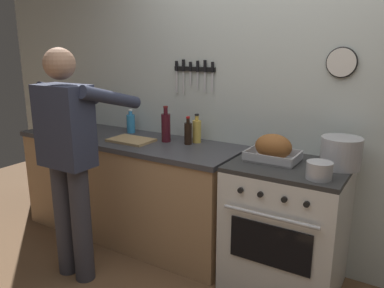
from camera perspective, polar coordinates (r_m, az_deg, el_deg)
The scene contains 12 objects.
wall_back at distance 2.95m, azimuth 12.92°, elevation 6.94°, with size 6.00×0.13×2.60m.
counter_block at distance 3.45m, azimuth -9.31°, elevation -6.37°, with size 2.03×0.65×0.90m.
stove at distance 2.80m, azimuth 13.78°, elevation -11.79°, with size 0.76×0.67×0.90m.
person_cook at distance 2.79m, azimuth -17.81°, elevation -1.14°, with size 0.51×0.63×1.66m.
roasting_pan at distance 2.68m, azimuth 12.01°, elevation -0.67°, with size 0.35×0.26×0.19m.
stock_pot at distance 2.65m, azimuth 21.34°, elevation -1.20°, with size 0.26×0.26×0.20m.
saucepan at distance 2.40m, azimuth 18.44°, elevation -3.75°, with size 0.15×0.15×0.10m.
cutting_board at distance 3.20m, azimuth -9.05°, elevation 0.57°, with size 0.36×0.24×0.02m, color tan.
bottle_wine_red at distance 3.13m, azimuth -3.91°, elevation 2.57°, with size 0.07×0.07×0.30m.
bottle_cooking_oil at distance 3.11m, azimuth 0.72°, elevation 2.01°, with size 0.07×0.07×0.24m.
bottle_dish_soap at distance 3.50m, azimuth -9.11°, elevation 3.11°, with size 0.07×0.07×0.21m.
bottle_soy_sauce at distance 3.05m, azimuth -0.59°, elevation 1.68°, with size 0.06×0.06×0.23m.
Camera 1 is at (0.94, -1.43, 1.68)m, focal length 35.78 mm.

